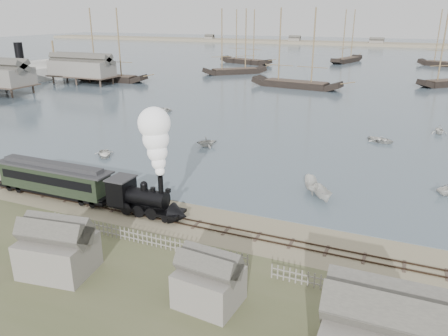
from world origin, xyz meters
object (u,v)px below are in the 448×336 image
at_px(locomotive, 152,171).
at_px(steamship, 21,62).
at_px(passenger_coach, 54,178).
at_px(beached_dinghy, 98,188).

bearing_deg(locomotive, steamship, 143.28).
xyz_separation_m(locomotive, passenger_coach, (-12.24, 0.00, -2.60)).
height_order(locomotive, passenger_coach, locomotive).
height_order(locomotive, steamship, steamship).
bearing_deg(steamship, locomotive, -110.05).
xyz_separation_m(locomotive, steamship, (-80.57, 60.10, 0.74)).
bearing_deg(locomotive, passenger_coach, 180.00).
distance_m(locomotive, passenger_coach, 12.51).
distance_m(locomotive, beached_dinghy, 10.33).
bearing_deg(beached_dinghy, locomotive, -87.15).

